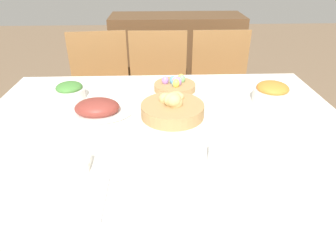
% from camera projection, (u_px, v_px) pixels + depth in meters
% --- Properties ---
extents(ground_plane, '(12.00, 12.00, 0.00)m').
position_uv_depth(ground_plane, '(164.00, 243.00, 1.65)').
color(ground_plane, '#7F664C').
extents(dining_table, '(1.62, 1.19, 0.76)m').
position_uv_depth(dining_table, '(164.00, 191.00, 1.46)').
color(dining_table, silver).
rests_on(dining_table, ground).
extents(chair_far_center, '(0.43, 0.43, 0.92)m').
position_uv_depth(chair_far_center, '(158.00, 93.00, 2.21)').
color(chair_far_center, olive).
rests_on(chair_far_center, ground).
extents(chair_far_right, '(0.42, 0.42, 0.92)m').
position_uv_depth(chair_far_right, '(221.00, 92.00, 2.23)').
color(chair_far_right, olive).
rests_on(chair_far_right, ground).
extents(chair_far_left, '(0.46, 0.46, 0.92)m').
position_uv_depth(chair_far_left, '(101.00, 94.00, 2.20)').
color(chair_far_left, olive).
rests_on(chair_far_left, ground).
extents(sideboard, '(1.21, 0.44, 0.91)m').
position_uv_depth(sideboard, '(176.00, 64.00, 2.92)').
color(sideboard, brown).
rests_on(sideboard, ground).
extents(bread_basket, '(0.28, 0.28, 0.11)m').
position_uv_depth(bread_basket, '(173.00, 108.00, 1.32)').
color(bread_basket, '#AD8451').
rests_on(bread_basket, dining_table).
extents(egg_basket, '(0.22, 0.22, 0.08)m').
position_uv_depth(egg_basket, '(175.00, 85.00, 1.58)').
color(egg_basket, '#AD8451').
rests_on(egg_basket, dining_table).
extents(ham_platter, '(0.31, 0.22, 0.08)m').
position_uv_depth(ham_platter, '(97.00, 109.00, 1.34)').
color(ham_platter, silver).
rests_on(ham_platter, dining_table).
extents(carrot_bowl, '(0.18, 0.18, 0.10)m').
position_uv_depth(carrot_bowl, '(272.00, 93.00, 1.44)').
color(carrot_bowl, silver).
rests_on(carrot_bowl, dining_table).
extents(green_salad_bowl, '(0.15, 0.15, 0.08)m').
position_uv_depth(green_salad_bowl, '(70.00, 91.00, 1.49)').
color(green_salad_bowl, silver).
rests_on(green_salad_bowl, dining_table).
extents(dinner_plate, '(0.24, 0.24, 0.01)m').
position_uv_depth(dinner_plate, '(153.00, 196.00, 0.88)').
color(dinner_plate, silver).
rests_on(dinner_plate, dining_table).
extents(fork, '(0.01, 0.19, 0.00)m').
position_uv_depth(fork, '(104.00, 198.00, 0.88)').
color(fork, '#B7B7BC').
rests_on(fork, dining_table).
extents(knife, '(0.01, 0.19, 0.00)m').
position_uv_depth(knife, '(201.00, 196.00, 0.89)').
color(knife, '#B7B7BC').
rests_on(knife, dining_table).
extents(spoon, '(0.01, 0.19, 0.00)m').
position_uv_depth(spoon, '(211.00, 195.00, 0.89)').
color(spoon, '#B7B7BC').
rests_on(spoon, dining_table).
extents(drinking_cup, '(0.07, 0.07, 0.08)m').
position_uv_depth(drinking_cup, '(219.00, 154.00, 1.01)').
color(drinking_cup, silver).
rests_on(drinking_cup, dining_table).
extents(butter_dish, '(0.11, 0.07, 0.03)m').
position_uv_depth(butter_dish, '(73.00, 164.00, 1.00)').
color(butter_dish, silver).
rests_on(butter_dish, dining_table).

